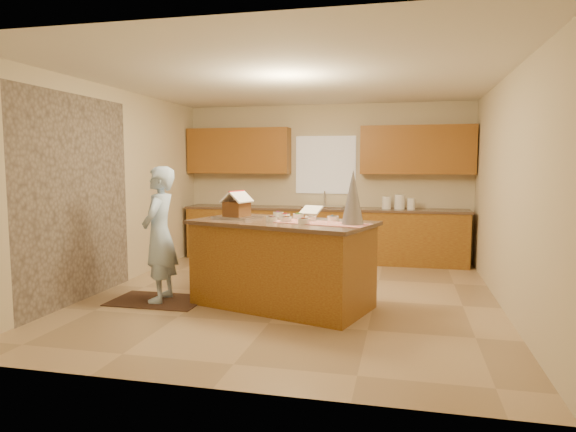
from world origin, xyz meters
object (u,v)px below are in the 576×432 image
object	(u,v)px
tinsel_tree	(353,197)
island_base	(282,265)
gingerbread_house	(237,207)
boy	(160,234)

from	to	relation	value
tinsel_tree	island_base	bearing A→B (deg)	166.74
island_base	gingerbread_house	bearing A→B (deg)	-174.81
gingerbread_house	island_base	bearing A→B (deg)	-11.74
boy	island_base	bearing A→B (deg)	89.59
boy	gingerbread_house	world-z (taller)	boy
tinsel_tree	boy	bearing A→B (deg)	178.55
tinsel_tree	boy	distance (m)	2.38
island_base	boy	distance (m)	1.53
gingerbread_house	boy	bearing A→B (deg)	-163.66
boy	gingerbread_house	distance (m)	0.99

